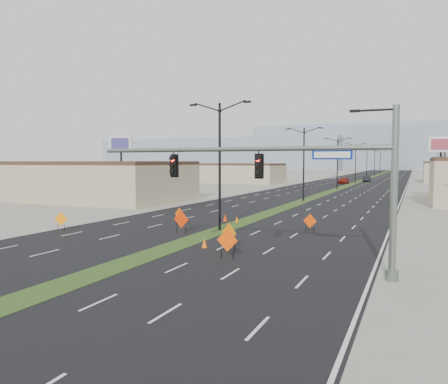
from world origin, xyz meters
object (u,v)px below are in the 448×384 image
at_px(streetlight_6, 380,162).
at_px(cone_3, 225,218).
at_px(streetlight_0, 220,162).
at_px(construction_sign_1, 180,215).
at_px(streetlight_3, 356,162).
at_px(streetlight_4, 367,162).
at_px(cone_2, 312,219).
at_px(streetlight_2, 337,162).
at_px(streetlight_5, 375,162).
at_px(cone_0, 204,243).
at_px(streetlight_1, 304,162).
at_px(construction_sign_2, 181,220).
at_px(signal_mast, 294,175).
at_px(car_left, 344,181).
at_px(construction_sign_5, 310,222).
at_px(cone_1, 237,219).
at_px(construction_sign_4, 227,241).
at_px(car_mid, 367,179).
at_px(construction_sign_0, 61,220).
at_px(pole_sign_west, 121,149).
at_px(car_far, 334,177).
at_px(construction_sign_3, 229,234).
at_px(pole_sign_east_far, 445,149).
at_px(pole_sign_east_near, 441,150).

height_order(streetlight_6, cone_3, streetlight_6).
distance_m(streetlight_0, construction_sign_1, 6.82).
bearing_deg(streetlight_3, streetlight_4, 90.00).
bearing_deg(cone_2, streetlight_2, 96.69).
height_order(streetlight_5, cone_0, streetlight_5).
relative_size(streetlight_1, cone_0, 16.33).
bearing_deg(construction_sign_2, streetlight_2, 95.40).
distance_m(signal_mast, car_left, 88.84).
distance_m(streetlight_0, streetlight_3, 84.00).
relative_size(signal_mast, construction_sign_5, 11.17).
relative_size(signal_mast, cone_1, 27.57).
bearing_deg(car_left, construction_sign_4, -78.02).
relative_size(streetlight_6, construction_sign_5, 6.87).
distance_m(car_mid, construction_sign_0, 98.34).
bearing_deg(pole_sign_west, streetlight_1, 15.49).
xyz_separation_m(car_far, construction_sign_3, (12.52, -112.37, 0.36)).
distance_m(signal_mast, pole_sign_east_far, 93.79).
bearing_deg(construction_sign_3, car_far, 120.29).
relative_size(streetlight_0, construction_sign_0, 6.70).
height_order(construction_sign_5, cone_3, construction_sign_5).
relative_size(car_far, cone_3, 6.60).
bearing_deg(streetlight_0, construction_sign_1, 158.37).
distance_m(construction_sign_0, construction_sign_4, 16.51).
bearing_deg(streetlight_3, construction_sign_3, -87.69).
bearing_deg(cone_2, construction_sign_4, -93.82).
distance_m(streetlight_6, construction_sign_5, 166.40).
relative_size(streetlight_5, cone_1, 16.95).
relative_size(construction_sign_2, cone_0, 2.90).
distance_m(streetlight_3, cone_2, 76.58).
xyz_separation_m(construction_sign_3, cone_1, (-4.14, 11.50, -0.71)).
bearing_deg(construction_sign_5, pole_sign_east_far, 94.36).
xyz_separation_m(streetlight_0, cone_3, (-1.73, 5.04, -5.08)).
relative_size(construction_sign_3, cone_0, 2.77).
bearing_deg(car_left, construction_sign_5, -75.75).
relative_size(streetlight_1, construction_sign_0, 6.70).
bearing_deg(construction_sign_2, cone_2, 61.07).
xyz_separation_m(streetlight_2, car_left, (-2.00, 22.12, -4.61)).
relative_size(signal_mast, construction_sign_4, 9.65).
height_order(streetlight_4, streetlight_5, same).
bearing_deg(pole_sign_east_near, construction_sign_4, -112.85).
height_order(signal_mast, pole_sign_east_far, pole_sign_east_far).
relative_size(streetlight_3, construction_sign_2, 5.62).
relative_size(construction_sign_0, pole_sign_east_far, 0.15).
distance_m(construction_sign_1, pole_sign_east_near, 33.07).
bearing_deg(pole_sign_east_near, cone_3, -134.71).
distance_m(signal_mast, cone_2, 18.60).
distance_m(car_left, construction_sign_4, 87.36).
bearing_deg(pole_sign_west, construction_sign_3, -59.86).
bearing_deg(construction_sign_1, construction_sign_3, -31.60).
height_order(streetlight_4, pole_sign_east_far, pole_sign_east_far).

